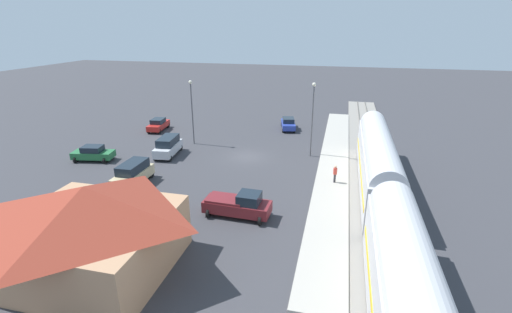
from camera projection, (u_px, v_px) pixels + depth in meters
name	position (u px, v px, depth m)	size (l,w,h in m)	color
ground_plane	(247.00, 157.00, 42.04)	(200.00, 200.00, 0.00)	#38383D
railway_track	(371.00, 167.00, 38.91)	(4.80, 70.00, 0.30)	gray
platform	(334.00, 163.00, 39.77)	(3.20, 46.00, 0.30)	#A8A399
passenger_train	(388.00, 209.00, 24.31)	(2.93, 39.67, 4.98)	silver
station_building	(90.00, 227.00, 21.85)	(10.12, 9.30, 5.74)	tan
pedestrian_on_platform	(335.00, 173.00, 34.21)	(0.36, 0.36, 1.71)	#333338
suv_silver	(168.00, 146.00, 42.18)	(2.48, 5.08, 2.22)	silver
sedan_blue	(288.00, 124.00, 52.69)	(2.79, 4.80, 1.74)	#283D9E
sedan_green	(93.00, 153.00, 40.59)	(4.75, 2.85, 1.74)	#236638
sedan_red	(158.00, 124.00, 52.21)	(2.27, 4.66, 1.74)	red
pickup_maroon	(238.00, 205.00, 28.73)	(5.47, 2.64, 2.14)	maroon
suv_tan	(133.00, 173.00, 34.45)	(2.01, 4.92, 2.22)	#C6B284
light_pole_near_platform	(313.00, 112.00, 40.45)	(0.44, 0.44, 8.61)	#515156
light_pole_lot_center	(192.00, 105.00, 44.91)	(0.44, 0.44, 8.17)	#515156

